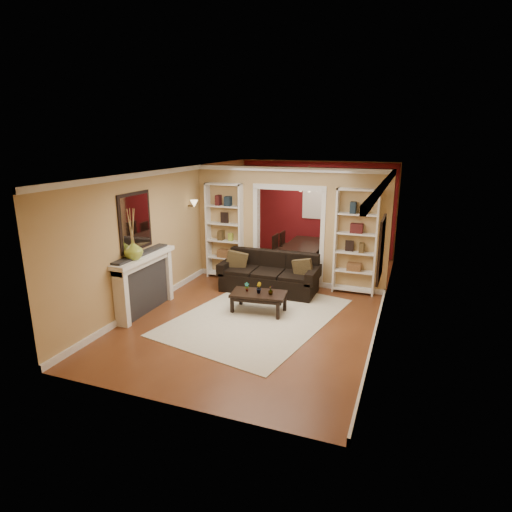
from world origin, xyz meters
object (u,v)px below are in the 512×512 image
at_px(bookshelf_right, 356,242).
at_px(fireplace, 146,284).
at_px(bookshelf_left, 225,231).
at_px(dining_table, 306,254).
at_px(sofa, 269,273).
at_px(coffee_table, 259,302).

bearing_deg(bookshelf_right, fireplace, -145.20).
distance_m(bookshelf_left, dining_table, 2.48).
bearing_deg(bookshelf_right, sofa, -161.88).
relative_size(fireplace, dining_table, 0.99).
bearing_deg(fireplace, coffee_table, 19.95).
distance_m(sofa, bookshelf_right, 2.00).
bearing_deg(coffee_table, fireplace, -167.07).
distance_m(sofa, dining_table, 2.28).
distance_m(sofa, coffee_table, 1.24).
relative_size(bookshelf_left, fireplace, 1.35).
xyz_separation_m(sofa, fireplace, (-1.87, -1.95, 0.15)).
height_order(sofa, bookshelf_left, bookshelf_left).
bearing_deg(bookshelf_left, sofa, -23.60).
height_order(coffee_table, bookshelf_left, bookshelf_left).
bearing_deg(dining_table, bookshelf_right, -138.56).
relative_size(sofa, fireplace, 1.28).
distance_m(coffee_table, bookshelf_right, 2.56).
bearing_deg(dining_table, fireplace, 152.88).
height_order(sofa, bookshelf_right, bookshelf_right).
relative_size(bookshelf_left, dining_table, 1.34).
height_order(bookshelf_left, bookshelf_right, same).
bearing_deg(sofa, bookshelf_left, 156.40).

